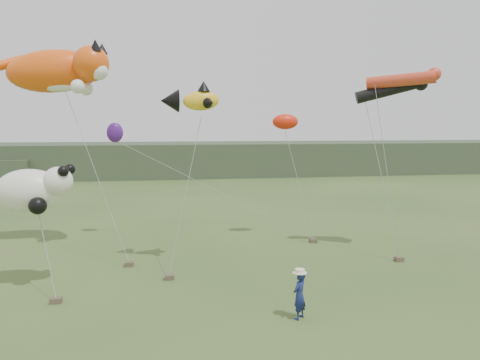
% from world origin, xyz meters
% --- Properties ---
extents(ground, '(120.00, 120.00, 0.00)m').
position_xyz_m(ground, '(0.00, 0.00, 0.00)').
color(ground, '#385123').
rests_on(ground, ground).
extents(headland, '(90.00, 13.00, 4.00)m').
position_xyz_m(headland, '(-3.11, 44.69, 1.92)').
color(headland, '#2D3D28').
rests_on(headland, ground).
extents(festival_attendant, '(0.66, 0.66, 1.55)m').
position_xyz_m(festival_attendant, '(0.85, -0.69, 0.77)').
color(festival_attendant, navy).
rests_on(festival_attendant, ground).
extents(sandbag_anchors, '(14.73, 7.01, 0.19)m').
position_xyz_m(sandbag_anchors, '(-0.71, 5.06, 0.10)').
color(sandbag_anchors, brown).
rests_on(sandbag_anchors, ground).
extents(cat_kite, '(6.04, 3.22, 2.61)m').
position_xyz_m(cat_kite, '(-8.08, 9.77, 8.84)').
color(cat_kite, '#F2550F').
rests_on(cat_kite, ground).
extents(fish_kite, '(2.55, 1.72, 1.32)m').
position_xyz_m(fish_kite, '(-2.17, 5.63, 7.24)').
color(fish_kite, yellow).
rests_on(fish_kite, ground).
extents(tube_kites, '(3.62, 2.35, 1.64)m').
position_xyz_m(tube_kites, '(7.86, 6.41, 8.12)').
color(tube_kites, black).
rests_on(tube_kites, ground).
extents(panda_kite, '(2.92, 1.89, 1.82)m').
position_xyz_m(panda_kite, '(-8.18, 3.97, 3.75)').
color(panda_kite, white).
rests_on(panda_kite, ground).
extents(misc_kites, '(10.22, 2.30, 1.53)m').
position_xyz_m(misc_kites, '(-0.07, 10.62, 6.16)').
color(misc_kites, red).
rests_on(misc_kites, ground).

